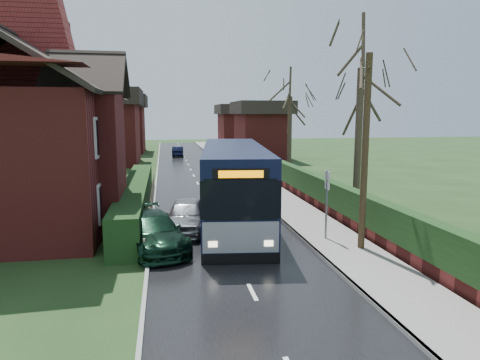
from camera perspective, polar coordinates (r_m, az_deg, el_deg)
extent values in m
plane|color=#2C4C20|center=(18.34, -2.21, -7.38)|extent=(140.00, 140.00, 0.00)
cube|color=black|center=(28.02, -5.03, -1.72)|extent=(6.00, 100.00, 0.02)
cube|color=slate|center=(28.69, 3.45, -1.33)|extent=(2.50, 100.00, 0.14)
cube|color=gray|center=(28.44, 1.10, -1.41)|extent=(0.12, 100.00, 0.14)
cube|color=gray|center=(27.92, -11.28, -1.81)|extent=(0.12, 100.00, 0.10)
cube|color=black|center=(22.91, -13.69, -2.29)|extent=(1.20, 16.00, 1.60)
cube|color=maroon|center=(29.05, 6.43, -0.79)|extent=(0.30, 50.00, 0.60)
cube|color=black|center=(28.92, 6.46, 0.97)|extent=(0.60, 50.00, 1.20)
cube|color=maroon|center=(23.50, -26.41, 2.73)|extent=(8.00, 14.00, 6.00)
cube|color=maroon|center=(19.81, -19.07, 2.21)|extent=(2.50, 4.00, 6.00)
cube|color=brown|center=(27.35, -22.82, 16.74)|extent=(0.90, 1.40, 2.20)
cube|color=silver|center=(17.98, -18.08, -2.89)|extent=(0.08, 1.20, 1.60)
cube|color=black|center=(17.98, -17.99, -2.89)|extent=(0.03, 0.95, 1.35)
cube|color=silver|center=(17.66, -18.48, 5.40)|extent=(0.08, 1.20, 1.60)
cube|color=black|center=(17.66, -18.38, 5.41)|extent=(0.03, 0.95, 1.35)
cube|color=silver|center=(21.89, -16.67, -0.80)|extent=(0.08, 1.20, 1.60)
cube|color=black|center=(21.88, -16.59, -0.80)|extent=(0.03, 0.95, 1.35)
cube|color=silver|center=(21.62, -16.97, 6.01)|extent=(0.08, 1.20, 1.60)
cube|color=black|center=(21.62, -16.89, 6.01)|extent=(0.03, 0.95, 1.35)
cube|color=silver|center=(25.82, -15.68, 0.66)|extent=(0.08, 1.20, 1.60)
cube|color=black|center=(25.82, -15.62, 0.66)|extent=(0.03, 0.95, 1.35)
cube|color=silver|center=(25.60, -15.93, 6.43)|extent=(0.08, 1.20, 1.60)
cube|color=black|center=(25.59, -15.86, 6.43)|extent=(0.03, 0.95, 1.35)
cube|color=silver|center=(28.29, -15.21, 1.36)|extent=(0.08, 1.20, 1.60)
cube|color=black|center=(28.28, -15.15, 1.36)|extent=(0.03, 0.95, 1.35)
cube|color=silver|center=(28.08, -15.42, 6.63)|extent=(0.08, 1.20, 1.60)
cube|color=black|center=(28.08, -15.36, 6.63)|extent=(0.03, 0.95, 1.35)
cube|color=black|center=(20.35, -0.85, -2.86)|extent=(4.12, 12.16, 1.24)
cube|color=black|center=(20.13, -0.86, 0.68)|extent=(4.14, 12.16, 1.30)
cube|color=black|center=(20.02, -0.87, 3.53)|extent=(4.12, 12.16, 0.72)
cube|color=black|center=(20.53, -0.85, -5.07)|extent=(4.12, 12.16, 0.38)
cube|color=gray|center=(14.63, 0.11, -7.61)|extent=(2.60, 0.43, 1.08)
cube|color=black|center=(14.28, 0.12, -2.64)|extent=(2.43, 0.37, 1.41)
cube|color=black|center=(14.14, 0.12, 0.81)|extent=(1.89, 0.31, 0.38)
cube|color=#FF8C00|center=(14.10, 0.13, 0.79)|extent=(1.48, 0.22, 0.24)
cube|color=black|center=(14.84, 0.11, -10.35)|extent=(2.65, 0.46, 0.33)
cube|color=#FFF2CC|center=(14.61, -3.64, -8.54)|extent=(0.31, 0.09, 0.20)
cube|color=#FFF2CC|center=(14.71, 3.85, -8.41)|extent=(0.31, 0.09, 0.20)
cylinder|color=black|center=(16.75, -4.53, -7.13)|extent=(0.43, 1.07, 1.04)
cylinder|color=black|center=(16.87, 3.88, -7.01)|extent=(0.43, 1.07, 1.04)
cylinder|color=black|center=(24.17, -4.13, -2.17)|extent=(0.43, 1.07, 1.04)
cylinder|color=black|center=(24.25, 1.67, -2.11)|extent=(0.43, 1.07, 1.04)
imported|color=#BABBBF|center=(18.99, -7.14, -4.67)|extent=(2.35, 4.38, 1.42)
imported|color=black|center=(16.68, -11.54, -6.75)|extent=(3.12, 5.07, 1.37)
imported|color=black|center=(52.47, -8.28, 3.78)|extent=(1.49, 3.77, 1.22)
cylinder|color=slate|center=(17.49, 11.46, -3.44)|extent=(0.08, 0.08, 2.91)
cube|color=silver|center=(17.27, 11.59, 0.60)|extent=(0.06, 0.44, 0.33)
cube|color=silver|center=(17.34, 11.54, -0.76)|extent=(0.05, 0.39, 0.29)
cylinder|color=#312516|center=(16.22, 16.32, 3.18)|extent=(0.25, 0.25, 7.24)
cube|color=#312516|center=(16.23, 16.81, 14.14)|extent=(0.44, 0.89, 0.08)
cylinder|color=#382D21|center=(22.18, 15.47, 4.74)|extent=(0.35, 0.35, 7.33)
cylinder|color=#352B1F|center=(34.59, 6.62, 5.64)|extent=(0.35, 0.35, 6.48)
cylinder|color=#3E2F25|center=(35.95, -19.38, 5.70)|extent=(0.32, 0.32, 6.95)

